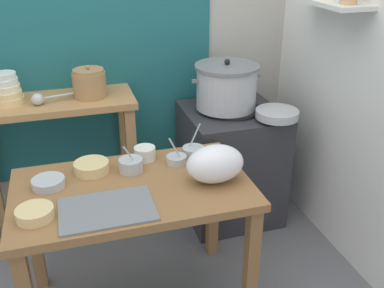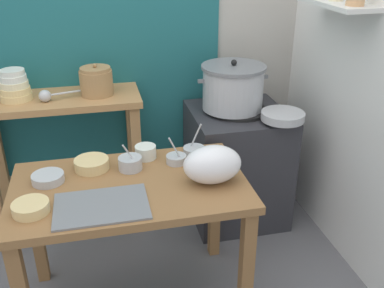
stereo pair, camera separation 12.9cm
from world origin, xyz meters
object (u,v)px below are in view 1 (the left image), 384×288
object	(u,v)px
prep_bowl_2	(145,153)
wide_pan	(277,114)
prep_table	(134,206)
prep_bowl_4	(35,213)
stove_block	(230,163)
prep_bowl_5	(92,167)
ladle	(39,99)
steamer_pot	(226,86)
serving_tray	(107,209)
prep_bowl_3	(48,182)
prep_bowl_0	(131,165)
back_shelf_table	(56,135)
clay_pot	(89,83)
bowl_stack_enamel	(6,90)
prep_bowl_1	(176,159)
plastic_bag	(215,164)
prep_bowl_6	(193,150)

from	to	relation	value
prep_bowl_2	wide_pan	bearing A→B (deg)	12.84
prep_table	prep_bowl_4	size ratio (longest dim) A/B	7.13
prep_bowl_2	stove_block	bearing A→B (deg)	32.91
prep_bowl_5	ladle	bearing A→B (deg)	112.24
steamer_pot	serving_tray	world-z (taller)	steamer_pot
prep_bowl_5	prep_bowl_3	bearing A→B (deg)	-157.75
stove_block	prep_bowl_0	xyz separation A→B (m)	(-0.74, -0.53, 0.37)
back_shelf_table	ladle	size ratio (longest dim) A/B	3.78
clay_pot	wide_pan	size ratio (longest dim) A/B	0.76
back_shelf_table	prep_bowl_3	world-z (taller)	back_shelf_table
back_shelf_table	bowl_stack_enamel	xyz separation A→B (m)	(-0.23, 0.01, 0.30)
back_shelf_table	ladle	distance (m)	0.27
stove_block	prep_bowl_1	world-z (taller)	prep_bowl_1
back_shelf_table	prep_bowl_1	xyz separation A→B (m)	(0.59, -0.64, 0.06)
back_shelf_table	prep_bowl_3	distance (m)	0.70
plastic_bag	prep_bowl_0	size ratio (longest dim) A/B	1.82
serving_tray	prep_bowl_3	size ratio (longest dim) A/B	2.66
plastic_bag	prep_bowl_6	bearing A→B (deg)	93.74
clay_pot	prep_bowl_5	world-z (taller)	clay_pot
prep_bowl_0	prep_bowl_3	distance (m)	0.39
wide_pan	prep_bowl_1	world-z (taller)	prep_bowl_1
prep_table	clay_pot	xyz separation A→B (m)	(-0.10, 0.80, 0.37)
clay_pot	prep_bowl_6	bearing A→B (deg)	-50.75
back_shelf_table	prep_bowl_4	world-z (taller)	back_shelf_table
ladle	prep_bowl_3	size ratio (longest dim) A/B	1.69
prep_bowl_4	prep_bowl_6	xyz separation A→B (m)	(0.79, 0.37, -0.00)
clay_pot	ladle	xyz separation A→B (m)	(-0.29, -0.06, -0.05)
prep_table	ladle	world-z (taller)	ladle
steamer_pot	bowl_stack_enamel	size ratio (longest dim) A/B	2.46
serving_tray	plastic_bag	world-z (taller)	plastic_bag
steamer_pot	prep_bowl_1	size ratio (longest dim) A/B	3.03
plastic_bag	prep_bowl_5	distance (m)	0.61
prep_bowl_4	prep_bowl_6	size ratio (longest dim) A/B	0.89
back_shelf_table	steamer_pot	distance (m)	1.09
prep_bowl_5	plastic_bag	bearing A→B (deg)	-24.63
steamer_pot	prep_bowl_1	bearing A→B (deg)	-131.24
prep_bowl_0	steamer_pot	bearing A→B (deg)	37.95
ladle	wide_pan	xyz separation A→B (m)	(1.35, -0.30, -0.13)
prep_table	plastic_bag	size ratio (longest dim) A/B	4.00
ladle	prep_bowl_2	bearing A→B (deg)	-44.32
clay_pot	prep_bowl_1	world-z (taller)	clay_pot
clay_pot	serving_tray	size ratio (longest dim) A/B	0.49
prep_bowl_0	prep_bowl_6	world-z (taller)	prep_bowl_6
back_shelf_table	prep_bowl_1	distance (m)	0.87
bowl_stack_enamel	prep_bowl_2	distance (m)	0.91
prep_bowl_3	prep_bowl_5	world-z (taller)	prep_bowl_5
wide_pan	prep_bowl_2	bearing A→B (deg)	-167.16
prep_bowl_5	steamer_pot	bearing A→B (deg)	29.45
stove_block	prep_bowl_0	world-z (taller)	prep_bowl_0
prep_bowl_1	prep_bowl_3	world-z (taller)	prep_bowl_1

